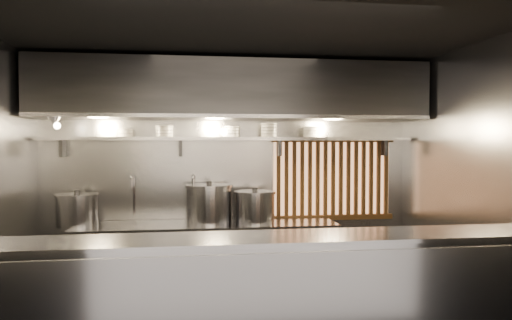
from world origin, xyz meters
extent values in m
plane|color=black|center=(0.00, 0.00, 2.80)|extent=(4.50, 4.50, 0.00)
plane|color=gray|center=(0.00, 1.50, 1.40)|extent=(4.50, 0.00, 4.50)
plane|color=gray|center=(2.25, 0.00, 1.40)|extent=(0.00, 3.00, 3.00)
cube|color=#99999E|center=(0.00, -0.95, 0.55)|extent=(4.50, 0.50, 1.10)
cube|color=#99999E|center=(0.00, -0.95, 1.11)|extent=(4.50, 0.56, 0.03)
cube|color=#99999E|center=(-0.30, 1.13, 0.45)|extent=(3.00, 0.70, 0.90)
cube|color=#99999E|center=(0.00, 1.32, 1.88)|extent=(4.40, 0.34, 0.04)
cube|color=#2D2D30|center=(0.00, 1.10, 2.42)|extent=(4.40, 0.80, 0.65)
cube|color=#99999E|center=(0.00, 0.70, 2.12)|extent=(4.40, 0.03, 0.04)
cube|color=#FFB172|center=(1.30, 1.48, 1.38)|extent=(1.50, 0.02, 0.92)
cube|color=brown|center=(1.30, 1.43, 1.87)|extent=(1.56, 0.06, 0.06)
cube|color=brown|center=(1.30, 1.43, 0.89)|extent=(1.56, 0.06, 0.06)
cube|color=brown|center=(0.60, 1.43, 1.38)|extent=(0.04, 0.04, 0.92)
cube|color=brown|center=(0.70, 1.43, 1.38)|extent=(0.04, 0.04, 0.92)
cube|color=brown|center=(0.80, 1.43, 1.38)|extent=(0.04, 0.04, 0.92)
cube|color=brown|center=(0.90, 1.43, 1.38)|extent=(0.04, 0.04, 0.92)
cube|color=brown|center=(1.00, 1.43, 1.38)|extent=(0.04, 0.04, 0.92)
cube|color=brown|center=(1.10, 1.43, 1.38)|extent=(0.04, 0.04, 0.92)
cube|color=brown|center=(1.20, 1.43, 1.38)|extent=(0.04, 0.04, 0.92)
cube|color=brown|center=(1.30, 1.43, 1.38)|extent=(0.04, 0.04, 0.92)
cube|color=brown|center=(1.40, 1.43, 1.38)|extent=(0.04, 0.04, 0.92)
cube|color=brown|center=(1.50, 1.43, 1.38)|extent=(0.04, 0.04, 0.92)
cube|color=brown|center=(1.60, 1.43, 1.38)|extent=(0.04, 0.04, 0.92)
cube|color=brown|center=(1.70, 1.43, 1.38)|extent=(0.04, 0.04, 0.92)
cube|color=brown|center=(1.80, 1.43, 1.38)|extent=(0.04, 0.04, 0.92)
cube|color=brown|center=(1.90, 1.43, 1.38)|extent=(0.04, 0.04, 0.92)
cube|color=brown|center=(2.00, 1.43, 1.38)|extent=(0.04, 0.04, 0.92)
cylinder|color=silver|center=(-1.15, 1.45, 1.19)|extent=(0.03, 0.03, 0.48)
sphere|color=silver|center=(-1.15, 1.45, 1.43)|extent=(0.04, 0.04, 0.04)
cylinder|color=silver|center=(-1.15, 1.32, 1.43)|extent=(0.03, 0.26, 0.03)
sphere|color=silver|center=(-1.15, 1.19, 1.43)|extent=(0.04, 0.04, 0.04)
cylinder|color=silver|center=(-1.15, 1.19, 1.36)|extent=(0.03, 0.03, 0.14)
cylinder|color=silver|center=(-0.45, 1.45, 1.19)|extent=(0.03, 0.03, 0.48)
sphere|color=silver|center=(-0.45, 1.45, 1.43)|extent=(0.04, 0.04, 0.04)
cylinder|color=silver|center=(-0.45, 1.32, 1.43)|extent=(0.03, 0.26, 0.03)
sphere|color=silver|center=(-0.45, 1.19, 1.43)|extent=(0.04, 0.04, 0.04)
cylinder|color=silver|center=(-0.45, 1.19, 1.36)|extent=(0.03, 0.03, 0.14)
cone|color=#99999E|center=(-1.90, 0.85, 2.07)|extent=(0.25, 0.27, 0.20)
sphere|color=#FFE0B2|center=(-1.87, 0.83, 2.01)|extent=(0.07, 0.07, 0.07)
cylinder|color=#2D2D30|center=(-1.90, 0.95, 2.15)|extent=(0.02, 0.22, 0.02)
cylinder|color=#2D2D30|center=(-0.10, 1.20, 2.04)|extent=(0.01, 0.01, 0.12)
sphere|color=#FFE0B2|center=(-0.10, 1.20, 1.96)|extent=(0.09, 0.09, 0.09)
cylinder|color=#99999E|center=(-1.75, 1.17, 1.06)|extent=(0.53, 0.53, 0.33)
cylinder|color=#99999E|center=(-1.75, 1.17, 1.24)|extent=(0.57, 0.57, 0.03)
cylinder|color=#2D2D30|center=(-1.75, 1.17, 1.28)|extent=(0.06, 0.06, 0.04)
cylinder|color=#99999E|center=(-0.27, 1.18, 1.11)|extent=(0.53, 0.53, 0.42)
cylinder|color=#99999E|center=(-0.27, 1.18, 1.33)|extent=(0.56, 0.56, 0.03)
cylinder|color=#2D2D30|center=(-0.27, 1.18, 1.37)|extent=(0.06, 0.06, 0.04)
cylinder|color=#99999E|center=(0.26, 1.11, 1.07)|extent=(0.50, 0.50, 0.34)
cylinder|color=#99999E|center=(0.26, 1.11, 1.25)|extent=(0.53, 0.53, 0.03)
cylinder|color=#2D2D30|center=(0.26, 1.11, 1.29)|extent=(0.06, 0.06, 0.04)
cylinder|color=silver|center=(-1.23, 1.32, 1.92)|extent=(0.18, 0.18, 0.03)
cylinder|color=silver|center=(-1.23, 1.32, 1.96)|extent=(0.18, 0.18, 0.03)
cylinder|color=silver|center=(-1.23, 1.32, 1.99)|extent=(0.20, 0.20, 0.01)
cylinder|color=silver|center=(-0.79, 1.32, 1.92)|extent=(0.20, 0.20, 0.03)
cylinder|color=silver|center=(-0.79, 1.32, 1.96)|extent=(0.20, 0.20, 0.03)
cylinder|color=silver|center=(-0.79, 1.32, 2.00)|extent=(0.20, 0.20, 0.03)
cylinder|color=silver|center=(-0.79, 1.32, 2.02)|extent=(0.21, 0.21, 0.01)
cylinder|color=silver|center=(0.00, 1.32, 1.92)|extent=(0.21, 0.21, 0.03)
cylinder|color=silver|center=(0.00, 1.32, 1.96)|extent=(0.21, 0.21, 0.03)
cylinder|color=silver|center=(0.00, 1.32, 2.00)|extent=(0.21, 0.21, 0.03)
cylinder|color=silver|center=(0.00, 1.32, 2.02)|extent=(0.22, 0.22, 0.01)
cylinder|color=silver|center=(0.46, 1.32, 1.92)|extent=(0.19, 0.19, 0.03)
cylinder|color=silver|center=(0.46, 1.32, 1.96)|extent=(0.19, 0.19, 0.03)
cylinder|color=silver|center=(0.46, 1.32, 2.00)|extent=(0.19, 0.19, 0.03)
cylinder|color=silver|center=(0.46, 1.32, 2.03)|extent=(0.19, 0.19, 0.03)
cylinder|color=silver|center=(0.46, 1.32, 2.06)|extent=(0.21, 0.21, 0.01)
cylinder|color=silver|center=(0.98, 1.32, 1.92)|extent=(0.20, 0.20, 0.03)
cylinder|color=silver|center=(0.98, 1.32, 1.96)|extent=(0.20, 0.20, 0.03)
cylinder|color=silver|center=(0.98, 1.32, 2.00)|extent=(0.20, 0.20, 0.03)
cylinder|color=silver|center=(0.98, 1.32, 2.02)|extent=(0.21, 0.21, 0.01)
camera|label=1|loc=(-0.57, -4.63, 1.83)|focal=35.00mm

